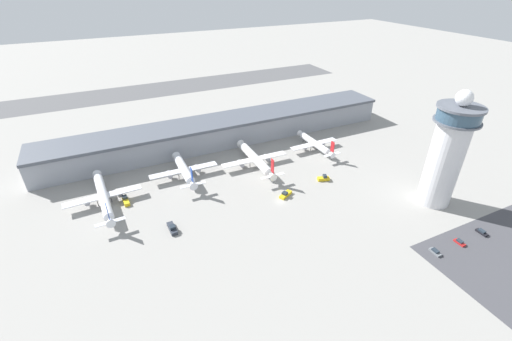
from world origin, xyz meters
TOP-DOWN VIEW (x-y plane):
  - ground_plane at (0.00, 0.00)m, footprint 1000.00×1000.00m
  - terminal_building at (0.00, 70.00)m, footprint 210.79×25.00m
  - runway_strip at (0.00, 195.58)m, footprint 316.18×44.00m
  - control_tower at (63.19, -29.49)m, footprint 18.22×18.22m
  - airplane_gate_alpha at (-72.72, 32.29)m, footprint 33.54×44.54m
  - airplane_gate_bravo at (-33.94, 39.09)m, footprint 34.50×34.08m
  - airplane_gate_charlie at (3.60, 34.39)m, footprint 36.85×41.87m
  - airplane_gate_delta at (43.44, 37.07)m, footprint 30.39×33.74m
  - service_truck_catering at (28.61, 6.82)m, footprint 6.35×4.18m
  - service_truck_fuel at (4.30, 2.88)m, footprint 7.70×5.66m
  - service_truck_baggage at (-64.08, 30.19)m, footprint 2.81×8.15m
  - service_truck_water at (-49.55, 1.54)m, footprint 2.82×8.01m
  - car_navy_sedan at (36.34, -53.93)m, footprint 2.06×4.68m
  - car_green_van at (62.55, -54.16)m, footprint 2.00×4.72m
  - car_blue_compact at (49.24, -54.33)m, footprint 1.76×4.23m

SIDE VIEW (x-z plane):
  - ground_plane at x=0.00m, z-range 0.00..0.00m
  - runway_strip at x=0.00m, z-range 0.00..0.01m
  - car_navy_sedan at x=36.34m, z-range -0.17..1.31m
  - car_blue_compact at x=49.24m, z-range -0.17..1.33m
  - car_green_van at x=62.55m, z-range -0.18..1.42m
  - service_truck_fuel at x=4.30m, z-range -0.38..2.08m
  - service_truck_water at x=-49.55m, z-range -0.41..2.29m
  - service_truck_baggage at x=-64.08m, z-range -0.44..2.47m
  - service_truck_catering at x=28.61m, z-range -0.45..2.50m
  - airplane_gate_delta at x=43.44m, z-range -1.95..10.02m
  - airplane_gate_charlie at x=3.60m, z-range -2.50..11.50m
  - airplane_gate_alpha at x=-72.72m, z-range -2.11..11.23m
  - airplane_gate_bravo at x=-33.94m, z-range -2.29..11.75m
  - terminal_building at x=0.00m, z-range 0.10..15.21m
  - control_tower at x=63.19m, z-range -1.12..51.00m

